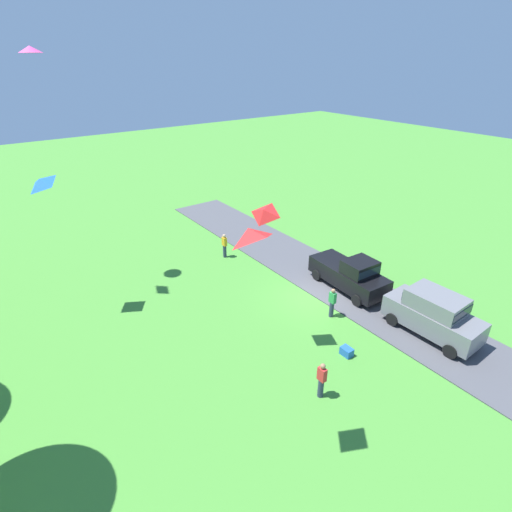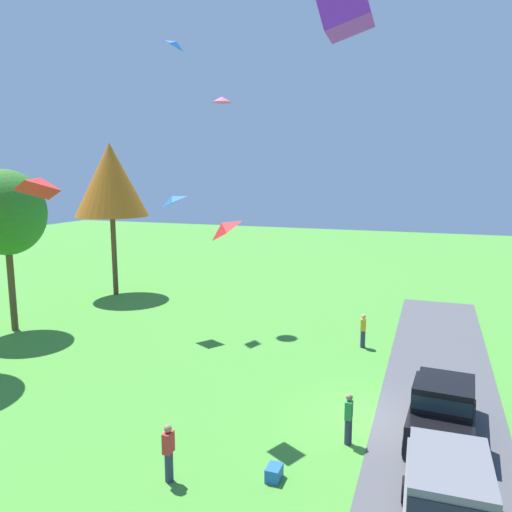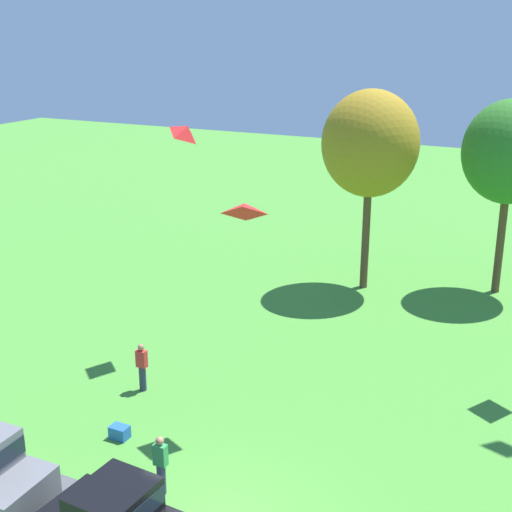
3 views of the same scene
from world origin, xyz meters
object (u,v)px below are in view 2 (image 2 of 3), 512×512
object	(u,v)px
cooler_box	(274,473)
kite_delta_topmost	(222,99)
tree_far_left	(111,180)
kite_diamond_over_trees	(41,185)
person_beside_suv	(169,452)
kite_diamond_trailing_tail	(222,228)
kite_diamond_low_drifter	(176,44)
car_suv_mid_row	(448,503)
person_watching_sky	(349,418)
kite_diamond_high_right	(172,199)
person_on_lawn	(363,331)
car_pickup_near_entrance	(443,409)
tree_center_back	(6,213)

from	to	relation	value
cooler_box	kite_delta_topmost	size ratio (longest dim) A/B	0.49
tree_far_left	kite_diamond_over_trees	bearing A→B (deg)	-149.19
person_beside_suv	kite_diamond_trailing_tail	xyz separation A→B (m)	(3.92, 0.01, 5.95)
kite_diamond_low_drifter	person_beside_suv	bearing A→B (deg)	-153.36
car_suv_mid_row	person_beside_suv	xyz separation A→B (m)	(0.32, 7.31, -0.42)
person_beside_suv	kite_diamond_trailing_tail	size ratio (longest dim) A/B	1.73
person_watching_sky	kite_diamond_low_drifter	xyz separation A→B (m)	(11.48, 12.05, 14.96)
car_suv_mid_row	person_watching_sky	xyz separation A→B (m)	(4.00, 2.87, -0.42)
person_watching_sky	kite_diamond_high_right	xyz separation A→B (m)	(8.76, 11.07, 6.37)
kite_diamond_over_trees	cooler_box	bearing A→B (deg)	-79.04
kite_diamond_trailing_tail	kite_diamond_low_drifter	bearing A→B (deg)	34.04
tree_far_left	person_watching_sky	bearing A→B (deg)	-127.35
kite_delta_topmost	person_on_lawn	bearing A→B (deg)	-108.28
cooler_box	kite_diamond_over_trees	bearing A→B (deg)	100.96
car_suv_mid_row	person_on_lawn	bearing A→B (deg)	15.41
tree_far_left	person_on_lawn	bearing A→B (deg)	-106.08
person_watching_sky	kite_diamond_over_trees	world-z (taller)	kite_diamond_over_trees
kite_diamond_over_trees	kite_delta_topmost	distance (m)	16.76
kite_diamond_over_trees	kite_diamond_low_drifter	world-z (taller)	kite_diamond_low_drifter
cooler_box	kite_diamond_trailing_tail	bearing A→B (deg)	44.34
person_beside_suv	tree_far_left	xyz separation A→B (m)	(18.28, 14.69, 7.28)
kite_diamond_high_right	kite_diamond_low_drifter	world-z (taller)	kite_diamond_low_drifter
person_beside_suv	person_watching_sky	world-z (taller)	same
person_on_lawn	kite_diamond_high_right	bearing A→B (deg)	93.12
kite_diamond_trailing_tail	kite_diamond_high_right	bearing A→B (deg)	37.84
kite_delta_topmost	kite_diamond_high_right	bearing A→B (deg)	157.11
person_beside_suv	kite_diamond_low_drifter	bearing A→B (deg)	26.64
car_suv_mid_row	car_pickup_near_entrance	xyz separation A→B (m)	(5.25, 0.04, -0.19)
car_suv_mid_row	kite_delta_topmost	xyz separation A→B (m)	(16.22, 12.47, 11.50)
kite_diamond_low_drifter	tree_center_back	bearing A→B (deg)	128.05
car_pickup_near_entrance	cooler_box	xyz separation A→B (m)	(-3.85, 4.49, -0.91)
kite_diamond_over_trees	kite_diamond_high_right	bearing A→B (deg)	13.16
car_pickup_near_entrance	kite_diamond_over_trees	world-z (taller)	kite_diamond_over_trees
car_suv_mid_row	person_beside_suv	world-z (taller)	car_suv_mid_row
kite_diamond_over_trees	kite_diamond_low_drifter	bearing A→B (deg)	14.36
tree_center_back	kite_delta_topmost	xyz separation A→B (m)	(6.56, -9.87, 6.28)
person_beside_suv	person_on_lawn	size ratio (longest dim) A/B	1.00
person_beside_suv	person_on_lawn	xyz separation A→B (m)	(13.00, -3.64, 0.00)
tree_far_left	kite_diamond_over_trees	size ratio (longest dim) A/B	9.96
kite_delta_topmost	car_suv_mid_row	bearing A→B (deg)	-142.45
tree_center_back	cooler_box	bearing A→B (deg)	-114.93
car_suv_mid_row	kite_delta_topmost	world-z (taller)	kite_delta_topmost
tree_center_back	kite_diamond_low_drifter	xyz separation A→B (m)	(5.82, -7.43, 9.32)
tree_far_left	kite_diamond_trailing_tail	world-z (taller)	tree_far_left
car_suv_mid_row	kite_delta_topmost	bearing A→B (deg)	37.55
person_beside_suv	tree_far_left	distance (m)	24.55
tree_center_back	person_watching_sky	bearing A→B (deg)	-106.23
kite_diamond_over_trees	kite_diamond_trailing_tail	bearing A→B (deg)	-41.77
person_watching_sky	kite_diamond_over_trees	xyz separation A→B (m)	(-3.86, 8.12, 7.43)
tree_far_left	kite_diamond_trailing_tail	xyz separation A→B (m)	(-14.35, -14.67, -1.33)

